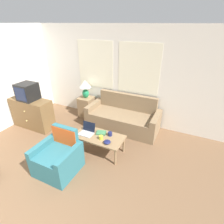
% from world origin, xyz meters
% --- Properties ---
extents(wall_back, '(6.07, 0.06, 2.60)m').
position_xyz_m(wall_back, '(-0.00, 4.13, 1.31)').
color(wall_back, white).
rests_on(wall_back, ground_plane).
extents(couch, '(1.92, 0.81, 0.89)m').
position_xyz_m(couch, '(0.35, 3.70, 0.28)').
color(couch, '#846B4C').
rests_on(couch, ground_plane).
extents(armchair, '(0.75, 0.73, 0.84)m').
position_xyz_m(armchair, '(-0.19, 1.71, 0.27)').
color(armchair, '#2D6B75').
rests_on(armchair, ground_plane).
extents(tv_dresser, '(1.16, 0.46, 0.82)m').
position_xyz_m(tv_dresser, '(-1.91, 2.67, 0.41)').
color(tv_dresser, brown).
rests_on(tv_dresser, ground_plane).
extents(television, '(0.45, 0.44, 0.44)m').
position_xyz_m(television, '(-1.91, 2.67, 1.04)').
color(television, black).
rests_on(television, tv_dresser).
extents(side_table, '(0.40, 0.40, 0.61)m').
position_xyz_m(side_table, '(-0.92, 3.82, 0.31)').
color(side_table, '#937551').
rests_on(side_table, ground_plane).
extents(table_lamp, '(0.35, 0.35, 0.53)m').
position_xyz_m(table_lamp, '(-0.92, 3.82, 0.95)').
color(table_lamp, '#1E8451').
rests_on(table_lamp, side_table).
extents(coffee_table, '(1.09, 0.55, 0.41)m').
position_xyz_m(coffee_table, '(0.25, 2.51, 0.37)').
color(coffee_table, '#8E704C').
rests_on(coffee_table, ground_plane).
extents(laptop, '(0.30, 0.28, 0.23)m').
position_xyz_m(laptop, '(-0.04, 2.50, 0.47)').
color(laptop, '#B7B7BC').
rests_on(laptop, coffee_table).
extents(cup_navy, '(0.10, 0.10, 0.08)m').
position_xyz_m(cup_navy, '(0.46, 2.63, 0.45)').
color(cup_navy, '#191E4C').
rests_on(cup_navy, coffee_table).
extents(cup_yellow, '(0.09, 0.09, 0.08)m').
position_xyz_m(cup_yellow, '(0.35, 2.43, 0.45)').
color(cup_yellow, gold).
rests_on(cup_yellow, coffee_table).
extents(snack_bowl, '(0.15, 0.15, 0.06)m').
position_xyz_m(snack_bowl, '(0.53, 2.36, 0.44)').
color(snack_bowl, '#191E4C').
rests_on(snack_bowl, coffee_table).
extents(book_red, '(0.25, 0.22, 0.04)m').
position_xyz_m(book_red, '(0.25, 2.62, 0.43)').
color(book_red, '#3D7A4C').
rests_on(book_red, coffee_table).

